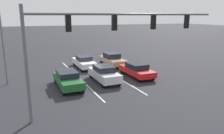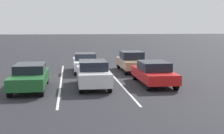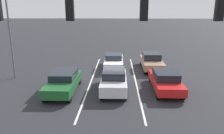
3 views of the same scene
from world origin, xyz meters
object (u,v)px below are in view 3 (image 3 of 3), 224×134
Objects in this scene: car_tan_leftlane_second at (151,61)px; car_red_leftlane_front at (165,80)px; car_silver_midlane_front at (114,80)px; car_white_midlane_second at (114,61)px; car_darkgreen_rightlane_front at (64,81)px; street_lamp_right_shoulder at (9,16)px; traffic_signal_gantry at (54,23)px.

car_red_leftlane_front is at bearing 91.71° from car_tan_leftlane_second.
car_silver_midlane_front is 7.04m from car_tan_leftlane_second.
car_tan_leftlane_second is at bearing 177.87° from car_white_midlane_second.
car_white_midlane_second is at bearing -118.01° from car_darkgreen_rightlane_front.
street_lamp_right_shoulder is (8.30, 3.48, 4.49)m from car_white_midlane_second.
car_red_leftlane_front is 0.99× the size of car_tan_leftlane_second.
car_silver_midlane_front reaches higher than car_darkgreen_rightlane_front.
street_lamp_right_shoulder is at bearing -31.66° from car_darkgreen_rightlane_front.
car_darkgreen_rightlane_front is 7.33m from car_white_midlane_second.
traffic_signal_gantry is (2.19, 12.14, 4.46)m from car_white_midlane_second.
traffic_signal_gantry is at bearing 102.43° from car_darkgreen_rightlane_front.
car_darkgreen_rightlane_front is at bearing 61.99° from car_white_midlane_second.
car_red_leftlane_front is at bearing 123.30° from car_white_midlane_second.
traffic_signal_gantry reaches higher than car_red_leftlane_front.
car_silver_midlane_front is 3.59m from car_darkgreen_rightlane_front.
car_darkgreen_rightlane_front is 7.25m from street_lamp_right_shoulder.
street_lamp_right_shoulder reaches higher than car_red_leftlane_front.
car_white_midlane_second is 13.12m from traffic_signal_gantry.
car_tan_leftlane_second is at bearing -88.29° from car_red_leftlane_front.
car_red_leftlane_front is 9.78m from traffic_signal_gantry.
car_white_midlane_second is (3.89, -5.92, 0.02)m from car_red_leftlane_front.
car_darkgreen_rightlane_front is 0.51× the size of street_lamp_right_shoulder.
car_darkgreen_rightlane_front is 0.35× the size of traffic_signal_gantry.
car_white_midlane_second is (0.14, -6.20, -0.05)m from car_silver_midlane_front.
car_darkgreen_rightlane_front is 1.01× the size of car_white_midlane_second.
car_darkgreen_rightlane_front is at bearing 4.38° from car_silver_midlane_front.
car_silver_midlane_front is 0.33× the size of traffic_signal_gantry.
car_white_midlane_second reaches higher than car_darkgreen_rightlane_front.
car_tan_leftlane_second reaches higher than car_red_leftlane_front.
car_tan_leftlane_second is (-3.58, -6.06, -0.01)m from car_silver_midlane_front.
car_tan_leftlane_second is 0.35× the size of traffic_signal_gantry.
traffic_signal_gantry reaches higher than car_darkgreen_rightlane_front.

